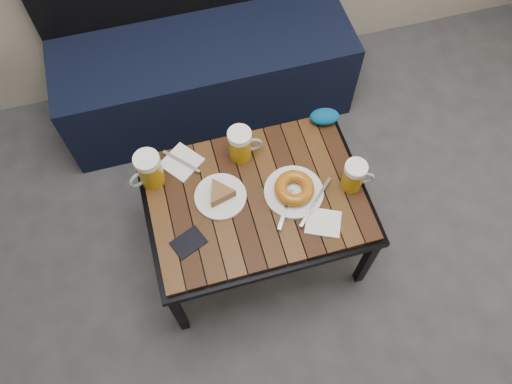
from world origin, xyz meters
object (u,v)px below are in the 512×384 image
object	(u,v)px
beer_mug_centre	(241,144)
knit_pouch	(325,117)
cafe_table	(256,201)
plate_pie	(220,195)
beer_mug_right	(354,176)
beer_mug_left	(149,170)
plate_bagel	(294,190)
passport_burgundy	(241,139)
bench	(204,66)
passport_navy	(189,242)

from	to	relation	value
beer_mug_centre	knit_pouch	size ratio (longest dim) A/B	1.20
cafe_table	beer_mug_centre	distance (m)	0.22
plate_pie	knit_pouch	xyz separation A→B (m)	(0.49, 0.23, 0.00)
beer_mug_right	beer_mug_left	bearing A→B (deg)	-178.03
plate_bagel	passport_burgundy	world-z (taller)	plate_bagel
plate_pie	plate_bagel	bearing A→B (deg)	-11.79
beer_mug_right	passport_burgundy	distance (m)	0.48
beer_mug_centre	cafe_table	bearing A→B (deg)	-81.36
bench	plate_bagel	bearing A→B (deg)	-79.38
plate_bagel	knit_pouch	size ratio (longest dim) A/B	2.18
beer_mug_right	bench	bearing A→B (deg)	132.08
beer_mug_centre	plate_bagel	distance (m)	0.27
bench	plate_bagel	size ratio (longest dim) A/B	5.27
beer_mug_centre	bench	bearing A→B (deg)	97.92
passport_burgundy	beer_mug_right	bearing A→B (deg)	-35.50
passport_burgundy	bench	bearing A→B (deg)	99.06
beer_mug_right	passport_burgundy	world-z (taller)	beer_mug_right
cafe_table	plate_pie	world-z (taller)	plate_pie
beer_mug_left	plate_bagel	world-z (taller)	beer_mug_left
plate_pie	passport_burgundy	size ratio (longest dim) A/B	1.81
passport_burgundy	knit_pouch	world-z (taller)	knit_pouch
beer_mug_left	passport_navy	size ratio (longest dim) A/B	1.35
plate_bagel	passport_navy	size ratio (longest dim) A/B	2.30
beer_mug_centre	passport_burgundy	bearing A→B (deg)	83.43
plate_bagel	passport_navy	xyz separation A→B (m)	(-0.42, -0.09, -0.02)
beer_mug_right	passport_navy	bearing A→B (deg)	-155.05
beer_mug_right	plate_pie	distance (m)	0.50
plate_pie	passport_navy	bearing A→B (deg)	-136.10
bench	plate_pie	xyz separation A→B (m)	(-0.10, -0.83, 0.22)
bench	knit_pouch	bearing A→B (deg)	-57.09
bench	knit_pouch	xyz separation A→B (m)	(0.39, -0.60, 0.23)
beer_mug_left	beer_mug_right	bearing A→B (deg)	138.14
beer_mug_right	passport_navy	world-z (taller)	beer_mug_right
plate_pie	plate_bagel	world-z (taller)	plate_bagel
cafe_table	beer_mug_left	distance (m)	0.42
bench	knit_pouch	distance (m)	0.75
bench	beer_mug_left	size ratio (longest dim) A/B	9.03
beer_mug_left	passport_burgundy	size ratio (longest dim) A/B	1.43
knit_pouch	beer_mug_right	bearing A→B (deg)	-89.52
beer_mug_left	plate_pie	distance (m)	0.28
plate_pie	knit_pouch	world-z (taller)	plate_pie
beer_mug_centre	passport_navy	distance (m)	0.42
passport_navy	passport_burgundy	bearing A→B (deg)	119.71
bench	passport_burgundy	world-z (taller)	bench
cafe_table	beer_mug_left	world-z (taller)	beer_mug_left
knit_pouch	cafe_table	bearing A→B (deg)	-144.16
bench	plate_pie	world-z (taller)	bench
beer_mug_centre	passport_navy	size ratio (longest dim) A/B	1.27
beer_mug_left	passport_navy	xyz separation A→B (m)	(0.08, -0.29, -0.08)
plate_pie	plate_bagel	xyz separation A→B (m)	(0.27, -0.06, 0.00)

